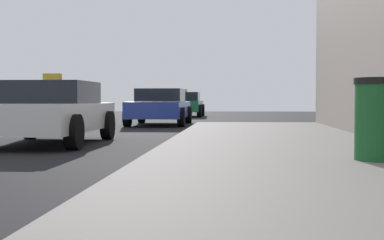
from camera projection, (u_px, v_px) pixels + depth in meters
trash_bin at (381, 119)px, 7.21m from camera, size 0.66×0.66×1.02m
car_white at (50, 112)px, 11.86m from camera, size 2.00×4.28×1.43m
car_blue at (160, 106)px, 20.60m from camera, size 2.00×4.58×1.27m
car_green at (183, 104)px, 30.47m from camera, size 2.05×4.14×1.43m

